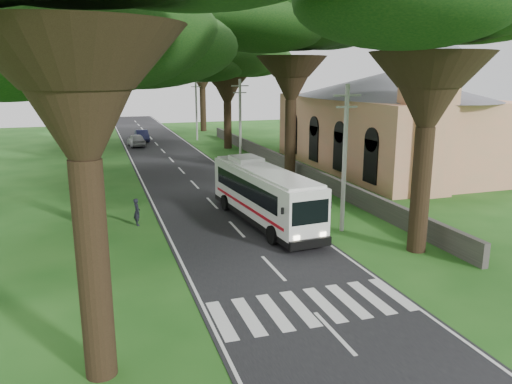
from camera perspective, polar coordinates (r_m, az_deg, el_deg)
The scene contains 18 objects.
ground at distance 20.92m, azimuth 3.88°, elevation -10.70°, with size 140.00×140.00×0.00m, color #1B4D16.
road at distance 44.11m, azimuth -8.29°, elevation 2.19°, with size 8.00×120.00×0.04m, color black.
crosswalk at distance 19.26m, azimuth 6.15°, elevation -12.98°, with size 8.00×3.00×0.01m, color silver.
property_wall at distance 45.42m, azimuth 3.17°, elevation 3.39°, with size 0.35×50.00×1.20m, color #383533.
church at distance 46.69m, azimuth 14.68°, elevation 8.59°, with size 14.00×24.00×11.60m.
pole_near at distance 27.22m, azimuth 10.10°, elevation 4.03°, with size 1.60×0.24×8.00m.
pole_mid at distance 45.69m, azimuth -1.82°, elevation 8.00°, with size 1.60×0.24×8.00m.
pole_far at distance 65.07m, azimuth -6.84°, elevation 9.55°, with size 1.60×0.24×8.00m.
tree_l_mida at distance 29.74m, azimuth -20.39°, elevation 16.58°, with size 15.93×15.93×14.02m.
tree_l_midb at distance 47.89m, azimuth -19.32°, elevation 18.33°, with size 14.44×14.44×16.41m.
tree_l_far at distance 65.79m, azimuth -19.95°, elevation 16.06°, with size 16.33×16.33×15.92m.
tree_r_mida at distance 40.88m, azimuth 4.17°, elevation 19.86°, with size 14.76×14.76×16.38m.
tree_r_midb at distance 57.61m, azimuth -3.36°, elevation 15.47°, with size 13.43×13.43×13.53m.
tree_r_far at distance 75.43m, azimuth -6.26°, elevation 16.54°, with size 14.06×14.06×15.79m.
coach_bus at distance 28.82m, azimuth 0.87°, elevation -0.21°, with size 3.30×11.09×3.22m.
distant_car_a at distance 61.00m, azimuth -13.53°, elevation 5.80°, with size 1.75×4.36×1.48m, color #9F9FA4.
distant_car_b at distance 65.42m, azimuth -12.90°, elevation 6.30°, with size 1.49×4.27×1.41m, color #21234F.
pedestrian at distance 29.34m, azimuth -13.45°, elevation -2.23°, with size 0.58×0.38×1.59m, color black.
Camera 1 is at (-7.22, -17.66, 8.57)m, focal length 35.00 mm.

